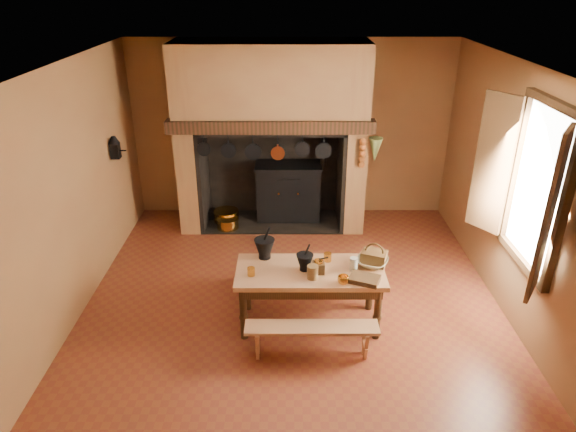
{
  "coord_description": "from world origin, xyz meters",
  "views": [
    {
      "loc": [
        -0.06,
        -5.17,
        3.64
      ],
      "look_at": [
        -0.06,
        0.3,
        1.05
      ],
      "focal_mm": 32.0,
      "sensor_mm": 36.0,
      "label": 1
    }
  ],
  "objects_px": {
    "work_table": "(310,278)",
    "wicker_basket": "(374,257)",
    "iron_range": "(289,191)",
    "coffee_grinder": "(319,267)",
    "mixing_bowl": "(372,262)",
    "bench_front": "(312,334)"
  },
  "relations": [
    {
      "from": "work_table",
      "to": "wicker_basket",
      "type": "bearing_deg",
      "value": 10.49
    },
    {
      "from": "coffee_grinder",
      "to": "mixing_bowl",
      "type": "relative_size",
      "value": 0.56
    },
    {
      "from": "wicker_basket",
      "to": "mixing_bowl",
      "type": "bearing_deg",
      "value": -101.75
    },
    {
      "from": "bench_front",
      "to": "wicker_basket",
      "type": "distance_m",
      "value": 1.12
    },
    {
      "from": "work_table",
      "to": "bench_front",
      "type": "xyz_separation_m",
      "value": [
        -0.0,
        -0.58,
        -0.3
      ]
    },
    {
      "from": "iron_range",
      "to": "mixing_bowl",
      "type": "bearing_deg",
      "value": -71.16
    },
    {
      "from": "bench_front",
      "to": "wicker_basket",
      "type": "bearing_deg",
      "value": 44.77
    },
    {
      "from": "work_table",
      "to": "bench_front",
      "type": "distance_m",
      "value": 0.65
    },
    {
      "from": "iron_range",
      "to": "coffee_grinder",
      "type": "bearing_deg",
      "value": -83.67
    },
    {
      "from": "work_table",
      "to": "coffee_grinder",
      "type": "height_order",
      "value": "coffee_grinder"
    },
    {
      "from": "iron_range",
      "to": "coffee_grinder",
      "type": "distance_m",
      "value": 2.89
    },
    {
      "from": "mixing_bowl",
      "to": "wicker_basket",
      "type": "distance_m",
      "value": 0.06
    },
    {
      "from": "work_table",
      "to": "wicker_basket",
      "type": "relative_size",
      "value": 5.02
    },
    {
      "from": "work_table",
      "to": "coffee_grinder",
      "type": "distance_m",
      "value": 0.21
    },
    {
      "from": "iron_range",
      "to": "wicker_basket",
      "type": "xyz_separation_m",
      "value": [
        0.94,
        -2.66,
        0.31
      ]
    },
    {
      "from": "bench_front",
      "to": "iron_range",
      "type": "bearing_deg",
      "value": 93.88
    },
    {
      "from": "iron_range",
      "to": "wicker_basket",
      "type": "distance_m",
      "value": 2.84
    },
    {
      "from": "mixing_bowl",
      "to": "iron_range",
      "type": "bearing_deg",
      "value": 108.84
    },
    {
      "from": "work_table",
      "to": "wicker_basket",
      "type": "height_order",
      "value": "wicker_basket"
    },
    {
      "from": "bench_front",
      "to": "coffee_grinder",
      "type": "distance_m",
      "value": 0.72
    },
    {
      "from": "work_table",
      "to": "bench_front",
      "type": "bearing_deg",
      "value": -90.0
    },
    {
      "from": "coffee_grinder",
      "to": "wicker_basket",
      "type": "distance_m",
      "value": 0.65
    }
  ]
}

